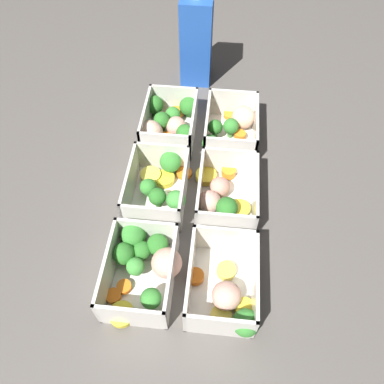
% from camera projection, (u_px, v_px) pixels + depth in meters
% --- Properties ---
extents(ground_plane, '(4.00, 4.00, 0.00)m').
position_uv_depth(ground_plane, '(192.00, 199.00, 0.68)').
color(ground_plane, '#56514C').
extents(container_near_left, '(0.15, 0.11, 0.07)m').
position_uv_depth(container_near_left, '(226.00, 292.00, 0.55)').
color(container_near_left, silver).
rests_on(container_near_left, ground_plane).
extents(container_near_center, '(0.15, 0.11, 0.07)m').
position_uv_depth(container_near_center, '(223.00, 195.00, 0.65)').
color(container_near_center, silver).
rests_on(container_near_center, ground_plane).
extents(container_near_right, '(0.16, 0.11, 0.07)m').
position_uv_depth(container_near_right, '(232.00, 129.00, 0.75)').
color(container_near_right, silver).
rests_on(container_near_right, ground_plane).
extents(container_far_left, '(0.16, 0.12, 0.07)m').
position_uv_depth(container_far_left, '(144.00, 265.00, 0.57)').
color(container_far_left, silver).
rests_on(container_far_left, ground_plane).
extents(container_far_center, '(0.16, 0.11, 0.07)m').
position_uv_depth(container_far_center, '(161.00, 186.00, 0.67)').
color(container_far_center, silver).
rests_on(container_far_center, ground_plane).
extents(container_far_right, '(0.15, 0.12, 0.07)m').
position_uv_depth(container_far_right, '(168.00, 122.00, 0.76)').
color(container_far_right, silver).
rests_on(container_far_right, ground_plane).
extents(juice_carton, '(0.07, 0.07, 0.20)m').
position_uv_depth(juice_carton, '(196.00, 41.00, 0.81)').
color(juice_carton, blue).
rests_on(juice_carton, ground_plane).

